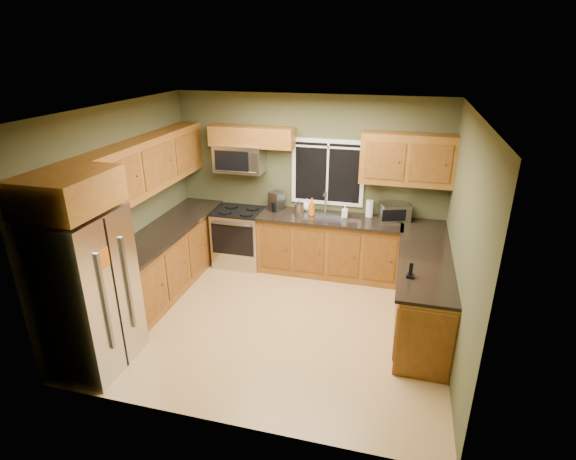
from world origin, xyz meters
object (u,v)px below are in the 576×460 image
at_px(soap_bottle_c, 307,205).
at_px(toaster_oven, 394,212).
at_px(soap_bottle_b, 345,211).
at_px(refrigerator, 87,292).
at_px(kettle, 299,209).
at_px(coffee_maker, 276,202).
at_px(paper_towel_roll, 369,208).
at_px(cordless_phone, 411,273).
at_px(soap_bottle_a, 312,207).
at_px(range, 240,237).
at_px(microwave, 240,158).

bearing_deg(soap_bottle_c, toaster_oven, -3.56).
relative_size(soap_bottle_b, soap_bottle_c, 1.00).
relative_size(refrigerator, kettle, 7.21).
height_order(coffee_maker, paper_towel_roll, coffee_maker).
distance_m(refrigerator, cordless_phone, 3.53).
distance_m(soap_bottle_a, soap_bottle_b, 0.51).
distance_m(refrigerator, toaster_oven, 4.25).
relative_size(range, cordless_phone, 5.25).
bearing_deg(soap_bottle_c, refrigerator, -120.10).
bearing_deg(cordless_phone, range, 148.41).
relative_size(paper_towel_roll, soap_bottle_b, 1.50).
distance_m(soap_bottle_b, cordless_phone, 1.97).
distance_m(coffee_maker, soap_bottle_b, 1.09).
bearing_deg(paper_towel_roll, cordless_phone, -71.25).
bearing_deg(soap_bottle_b, cordless_phone, -60.33).
distance_m(range, soap_bottle_b, 1.77).
height_order(range, toaster_oven, toaster_oven).
bearing_deg(paper_towel_roll, range, -174.06).
distance_m(toaster_oven, coffee_maker, 1.81).
height_order(soap_bottle_a, cordless_phone, soap_bottle_a).
distance_m(toaster_oven, soap_bottle_a, 1.23).
height_order(range, paper_towel_roll, paper_towel_roll).
bearing_deg(microwave, soap_bottle_b, -1.82).
height_order(microwave, soap_bottle_c, microwave).
xyz_separation_m(coffee_maker, soap_bottle_a, (0.59, -0.09, -0.00)).
relative_size(range, kettle, 3.76).
height_order(coffee_maker, soap_bottle_b, coffee_maker).
bearing_deg(paper_towel_roll, toaster_oven, -9.73).
relative_size(soap_bottle_a, soap_bottle_c, 1.45).
relative_size(range, toaster_oven, 1.90).
bearing_deg(microwave, kettle, -11.29).
distance_m(soap_bottle_c, cordless_phone, 2.45).
relative_size(paper_towel_roll, soap_bottle_c, 1.49).
xyz_separation_m(soap_bottle_b, cordless_phone, (0.97, -1.71, -0.04)).
xyz_separation_m(range, coffee_maker, (0.58, 0.12, 0.61)).
height_order(range, soap_bottle_c, soap_bottle_c).
distance_m(kettle, soap_bottle_c, 0.30).
bearing_deg(paper_towel_roll, coffee_maker, -176.51).
xyz_separation_m(refrigerator, soap_bottle_a, (1.86, 2.80, 0.18)).
bearing_deg(soap_bottle_a, cordless_phone, -48.31).
bearing_deg(coffee_maker, refrigerator, -113.77).
bearing_deg(microwave, soap_bottle_a, -5.16).
relative_size(paper_towel_roll, soap_bottle_a, 1.03).
height_order(refrigerator, microwave, microwave).
xyz_separation_m(refrigerator, paper_towel_roll, (2.71, 2.98, 0.17)).
bearing_deg(microwave, toaster_oven, 0.25).
height_order(toaster_oven, soap_bottle_b, toaster_oven).
height_order(refrigerator, range, refrigerator).
bearing_deg(range, paper_towel_roll, 5.94).
bearing_deg(refrigerator, soap_bottle_a, 56.42).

